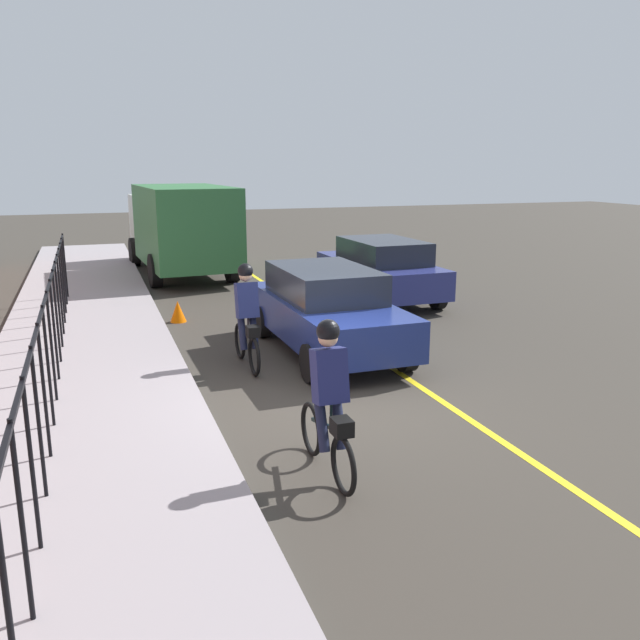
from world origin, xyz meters
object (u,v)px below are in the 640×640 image
object	(u,v)px
cyclist_lead	(247,317)
patrol_sedan	(380,269)
cyclist_follow	(329,400)
parked_sedan_rear	(327,309)
box_truck_background	(180,226)
traffic_cone_near	(178,311)

from	to	relation	value
cyclist_lead	patrol_sedan	bearing A→B (deg)	-45.84
cyclist_follow	parked_sedan_rear	world-z (taller)	cyclist_follow
cyclist_follow	patrol_sedan	size ratio (longest dim) A/B	0.41
cyclist_lead	box_truck_background	world-z (taller)	box_truck_background
cyclist_follow	traffic_cone_near	bearing A→B (deg)	3.95
parked_sedan_rear	traffic_cone_near	world-z (taller)	parked_sedan_rear
cyclist_lead	cyclist_follow	distance (m)	4.24
patrol_sedan	traffic_cone_near	xyz separation A→B (m)	(-0.66, 5.22, -0.59)
cyclist_follow	box_truck_background	bearing A→B (deg)	-1.84
patrol_sedan	box_truck_background	xyz separation A→B (m)	(5.65, 4.26, 0.73)
cyclist_follow	cyclist_lead	bearing A→B (deg)	-1.43
patrol_sedan	box_truck_background	size ratio (longest dim) A/B	0.65
parked_sedan_rear	box_truck_background	xyz separation A→B (m)	(9.63, 1.36, 0.73)
traffic_cone_near	cyclist_lead	bearing A→B (deg)	-169.69
cyclist_follow	box_truck_background	xyz separation A→B (m)	(14.36, -0.34, 0.64)
cyclist_lead	traffic_cone_near	size ratio (longest dim) A/B	3.85
cyclist_follow	traffic_cone_near	size ratio (longest dim) A/B	3.85
patrol_sedan	box_truck_background	distance (m)	7.11
parked_sedan_rear	traffic_cone_near	size ratio (longest dim) A/B	9.32
patrol_sedan	box_truck_background	world-z (taller)	box_truck_background
box_truck_background	parked_sedan_rear	bearing A→B (deg)	-175.38
cyclist_lead	parked_sedan_rear	size ratio (longest dim) A/B	0.41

